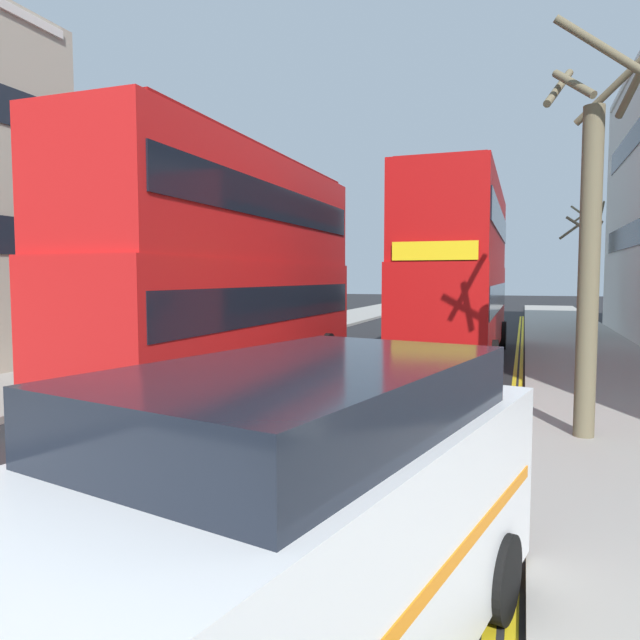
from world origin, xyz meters
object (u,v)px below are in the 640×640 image
object	(u,v)px
double_decker_bus_oncoming	(459,266)
taxi_minivan	(287,534)
double_decker_bus_away	(233,263)
pedestrian_far	(584,317)

from	to	relation	value
double_decker_bus_oncoming	taxi_minivan	world-z (taller)	double_decker_bus_oncoming
double_decker_bus_away	double_decker_bus_oncoming	xyz separation A→B (m)	(4.72, 6.43, 0.00)
taxi_minivan	double_decker_bus_oncoming	bearing A→B (deg)	92.28
double_decker_bus_away	taxi_minivan	size ratio (longest dim) A/B	2.12
double_decker_bus_oncoming	taxi_minivan	distance (m)	16.08
double_decker_bus_oncoming	pedestrian_far	size ratio (longest dim) A/B	6.67
double_decker_bus_oncoming	taxi_minivan	bearing A→B (deg)	-87.72
double_decker_bus_away	pedestrian_far	distance (m)	16.91
double_decker_bus_away	taxi_minivan	distance (m)	11.09
pedestrian_far	double_decker_bus_away	bearing A→B (deg)	-122.91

